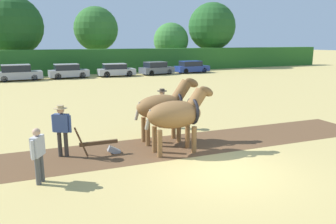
% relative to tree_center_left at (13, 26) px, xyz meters
% --- Properties ---
extents(ground_plane, '(240.00, 240.00, 0.00)m').
position_rel_tree_center_left_xyz_m(ground_plane, '(5.14, -35.98, -5.65)').
color(ground_plane, tan).
extents(plowed_furrow_strip, '(25.32, 4.48, 0.01)m').
position_rel_tree_center_left_xyz_m(plowed_furrow_strip, '(0.77, -32.86, -5.65)').
color(plowed_furrow_strip, brown).
rests_on(plowed_furrow_strip, ground).
extents(hedgerow, '(79.21, 1.68, 2.94)m').
position_rel_tree_center_left_xyz_m(hedgerow, '(5.14, -3.58, -4.18)').
color(hedgerow, '#286023').
rests_on(hedgerow, ground).
extents(tree_center_left, '(6.97, 6.97, 9.14)m').
position_rel_tree_center_left_xyz_m(tree_center_left, '(0.00, 0.00, 0.00)').
color(tree_center_left, brown).
rests_on(tree_center_left, ground).
extents(tree_center, '(5.78, 5.78, 8.36)m').
position_rel_tree_center_left_xyz_m(tree_center, '(9.95, 0.52, -0.20)').
color(tree_center, '#4C3823').
rests_on(tree_center, ground).
extents(tree_center_right, '(5.18, 5.18, 6.57)m').
position_rel_tree_center_left_xyz_m(tree_center_right, '(21.15, 0.93, -1.68)').
color(tree_center_right, brown).
rests_on(tree_center_right, ground).
extents(tree_right, '(7.11, 7.11, 9.58)m').
position_rel_tree_center_left_xyz_m(tree_right, '(27.36, -0.47, 0.37)').
color(tree_right, '#4C3823').
rests_on(tree_right, ground).
extents(draft_horse_lead_left, '(2.67, 1.16, 2.41)m').
position_rel_tree_center_left_xyz_m(draft_horse_lead_left, '(4.60, -33.80, -4.26)').
color(draft_horse_lead_left, brown).
rests_on(draft_horse_lead_left, ground).
extents(draft_horse_lead_right, '(2.73, 1.12, 2.56)m').
position_rel_tree_center_left_xyz_m(draft_horse_lead_right, '(4.71, -32.46, -4.22)').
color(draft_horse_lead_right, brown).
rests_on(draft_horse_lead_right, ground).
extents(plow, '(1.58, 0.49, 1.13)m').
position_rel_tree_center_left_xyz_m(plow, '(2.12, -32.96, -5.34)').
color(plow, '#4C331E').
rests_on(plow, ground).
extents(farmer_at_plow, '(0.59, 0.45, 1.80)m').
position_rel_tree_center_left_xyz_m(farmer_at_plow, '(0.85, -32.56, -4.58)').
color(farmer_at_plow, '#38332D').
rests_on(farmer_at_plow, ground).
extents(farmer_beside_team, '(0.47, 0.57, 1.80)m').
position_rel_tree_center_left_xyz_m(farmer_beside_team, '(5.51, -30.50, -4.58)').
color(farmer_beside_team, '#38332D').
rests_on(farmer_beside_team, ground).
extents(farmer_onlooker_left, '(0.41, 0.57, 1.59)m').
position_rel_tree_center_left_xyz_m(farmer_onlooker_left, '(-0.05, -34.51, -4.74)').
color(farmer_onlooker_left, '#4C4C4C').
rests_on(farmer_onlooker_left, ground).
extents(parked_car_center_left, '(4.45, 1.98, 1.61)m').
position_rel_tree_center_left_xyz_m(parked_car_center_left, '(-0.04, -7.65, -4.89)').
color(parked_car_center_left, '#9E9EA8').
rests_on(parked_car_center_left, ground).
extents(parked_car_center, '(4.09, 1.93, 1.52)m').
position_rel_tree_center_left_xyz_m(parked_car_center, '(4.86, -7.54, -4.92)').
color(parked_car_center, '#9E9EA8').
rests_on(parked_car_center, ground).
extents(parked_car_center_right, '(4.19, 2.02, 1.43)m').
position_rel_tree_center_left_xyz_m(parked_car_center_right, '(10.02, -7.91, -4.96)').
color(parked_car_center_right, '#A8A8B2').
rests_on(parked_car_center_right, ground).
extents(parked_car_right, '(4.20, 2.33, 1.51)m').
position_rel_tree_center_left_xyz_m(parked_car_right, '(14.93, -7.98, -4.93)').
color(parked_car_right, '#565B66').
rests_on(parked_car_right, ground).
extents(parked_car_far_right, '(4.28, 1.77, 1.49)m').
position_rel_tree_center_left_xyz_m(parked_car_far_right, '(19.77, -7.87, -4.94)').
color(parked_car_far_right, navy).
rests_on(parked_car_far_right, ground).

